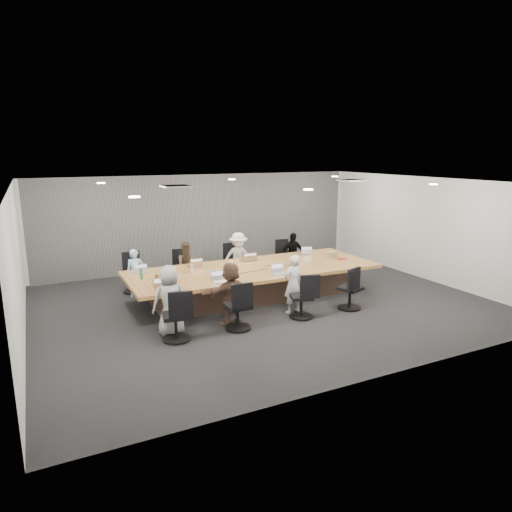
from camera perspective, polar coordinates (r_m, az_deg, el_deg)
name	(u,v)px	position (r m, az deg, el deg)	size (l,w,h in m)	color
floor	(264,303)	(10.72, 0.95, -5.91)	(10.00, 8.00, 0.00)	black
ceiling	(264,182)	(10.17, 1.01, 9.20)	(10.00, 8.00, 0.00)	white
wall_back	(204,221)	(13.98, -6.55, 4.35)	(10.00, 2.80, 0.00)	silver
wall_front	(385,292)	(7.15, 15.84, -4.32)	(10.00, 2.80, 0.00)	silver
wall_left	(17,269)	(9.26, -27.72, -1.43)	(8.00, 2.80, 0.00)	silver
wall_right	(426,229)	(13.37, 20.44, 3.23)	(8.00, 2.80, 0.00)	silver
curtain	(205,221)	(13.91, -6.44, 4.31)	(9.80, 0.04, 2.80)	slate
conference_table	(254,281)	(11.03, -0.23, -3.18)	(6.00, 2.20, 0.74)	#4E382D
chair_0	(133,277)	(11.82, -15.13, -2.52)	(0.55, 0.55, 0.81)	black
chair_1	(184,272)	(12.13, -9.02, -2.03)	(0.49, 0.49, 0.73)	black
chair_2	(233,265)	(12.60, -2.86, -1.17)	(0.54, 0.54, 0.80)	black
chair_3	(286,260)	(13.34, 3.79, -0.55)	(0.49, 0.49, 0.72)	black
chair_4	(176,320)	(8.68, -10.00, -7.85)	(0.55, 0.55, 0.82)	black
chair_5	(238,310)	(9.08, -2.28, -6.74)	(0.55, 0.55, 0.81)	black
chair_6	(301,300)	(9.74, 5.69, -5.54)	(0.52, 0.52, 0.77)	black
chair_7	(350,292)	(10.44, 11.66, -4.39)	(0.54, 0.54, 0.80)	black
person_0	(135,273)	(11.44, -14.84, -2.08)	(0.43, 0.28, 1.17)	#A4CAE9
laptop_0	(140,272)	(10.88, -14.30, -1.92)	(0.31, 0.21, 0.02)	#B2B2B7
person_1	(188,266)	(11.75, -8.55, -1.22)	(0.60, 0.47, 1.24)	#483829
laptop_1	(194,266)	(11.21, -7.71, -1.20)	(0.32, 0.22, 0.02)	#8C6647
person_2	(238,258)	(12.22, -2.22, -0.24)	(0.88, 0.51, 1.36)	silver
laptop_2	(247,260)	(11.72, -1.12, -0.47)	(0.35, 0.24, 0.02)	#8C6647
person_3	(292,254)	(12.99, 4.57, 0.23)	(0.72, 0.30, 1.23)	black
laptop_3	(303,253)	(12.51, 5.87, 0.32)	(0.31, 0.21, 0.02)	#B2B2B7
person_4	(170,300)	(8.91, -10.71, -5.45)	(0.67, 0.44, 1.37)	#9B9B9B
laptop_4	(162,289)	(9.40, -11.64, -4.12)	(0.29, 0.20, 0.02)	#8C6647
person_5	(231,293)	(9.31, -3.17, -4.69)	(1.20, 0.38, 1.29)	brown
laptop_5	(221,282)	(9.77, -4.45, -3.23)	(0.32, 0.22, 0.02)	#B2B2B7
person_6	(293,284)	(9.95, 4.66, -3.52)	(0.47, 0.31, 1.30)	silver
laptop_6	(281,274)	(10.38, 3.11, -2.24)	(0.32, 0.22, 0.02)	#B2B2B7
bottle_green_left	(141,274)	(10.24, -14.14, -2.17)	(0.07, 0.07, 0.25)	#3D7F51
bottle_green_right	(292,260)	(11.21, 4.54, -0.48)	(0.07, 0.07, 0.26)	#3D7F51
bottle_clear	(192,269)	(10.51, -8.00, -1.63)	(0.06, 0.06, 0.20)	silver
cup_white_far	(231,263)	(11.18, -3.09, -0.92)	(0.08, 0.08, 0.10)	white
cup_white_near	(307,260)	(11.61, 6.43, -0.46)	(0.08, 0.08, 0.10)	white
mug_brown	(157,277)	(10.20, -12.29, -2.56)	(0.08, 0.08, 0.10)	brown
mic_left	(220,277)	(10.13, -4.49, -2.62)	(0.13, 0.09, 0.03)	black
mic_right	(280,264)	(11.26, 2.99, -0.99)	(0.16, 0.10, 0.03)	black
stapler	(277,270)	(10.61, 2.67, -1.79)	(0.16, 0.04, 0.06)	black
canvas_bag	(332,255)	(12.17, 9.47, 0.17)	(0.27, 0.17, 0.15)	#948963
snack_packet	(341,259)	(12.00, 10.63, -0.31)	(0.20, 0.13, 0.04)	red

